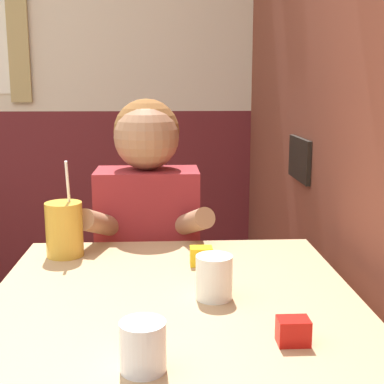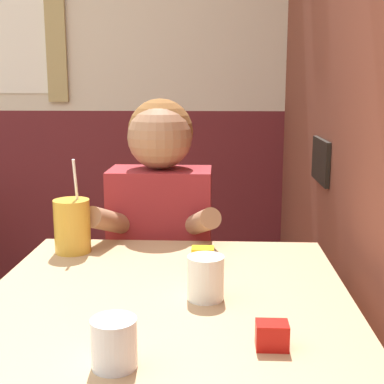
{
  "view_description": "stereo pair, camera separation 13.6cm",
  "coord_description": "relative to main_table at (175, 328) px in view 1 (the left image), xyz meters",
  "views": [
    {
      "loc": [
        0.96,
        -0.7,
        1.25
      ],
      "look_at": [
        1.03,
        0.63,
        0.99
      ],
      "focal_mm": 50.0,
      "sensor_mm": 36.0,
      "label": 1
    },
    {
      "loc": [
        1.09,
        -0.7,
        1.25
      ],
      "look_at": [
        1.03,
        0.63,
        0.99
      ],
      "focal_mm": 50.0,
      "sensor_mm": 36.0,
      "label": 2
    }
  ],
  "objects": [
    {
      "name": "condiment_ketchup",
      "position": [
        0.22,
        -0.24,
        0.1
      ],
      "size": [
        0.06,
        0.04,
        0.05
      ],
      "color": "#B7140F",
      "rests_on": "main_table"
    },
    {
      "name": "glass_near_pitcher",
      "position": [
        -0.06,
        -0.31,
        0.12
      ],
      "size": [
        0.08,
        0.08,
        0.09
      ],
      "color": "silver",
      "rests_on": "main_table"
    },
    {
      "name": "main_table",
      "position": [
        0.0,
        0.0,
        0.0
      ],
      "size": [
        0.85,
        0.9,
        0.78
      ],
      "color": "tan",
      "rests_on": "ground_plane"
    },
    {
      "name": "brick_wall_right",
      "position": [
        0.55,
        0.84,
        0.65
      ],
      "size": [
        0.08,
        4.58,
        2.7
      ],
      "color": "brown",
      "rests_on": "ground_plane"
    },
    {
      "name": "glass_center",
      "position": [
        0.09,
        -0.01,
        0.13
      ],
      "size": [
        0.08,
        0.08,
        0.1
      ],
      "color": "silver",
      "rests_on": "main_table"
    },
    {
      "name": "condiment_mustard",
      "position": [
        0.08,
        0.22,
        0.1
      ],
      "size": [
        0.06,
        0.04,
        0.05
      ],
      "color": "yellow",
      "rests_on": "main_table"
    },
    {
      "name": "person_seated",
      "position": [
        -0.08,
        0.6,
        -0.05
      ],
      "size": [
        0.42,
        0.41,
        1.21
      ],
      "color": "maroon",
      "rests_on": "ground_plane"
    },
    {
      "name": "cocktail_pitcher",
      "position": [
        -0.3,
        0.32,
        0.15
      ],
      "size": [
        0.1,
        0.1,
        0.27
      ],
      "color": "gold",
      "rests_on": "main_table"
    }
  ]
}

